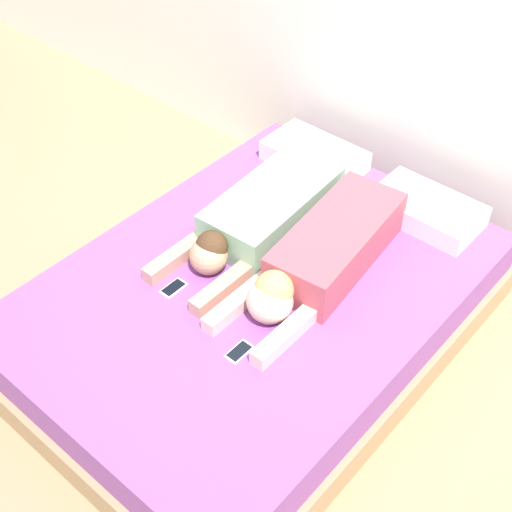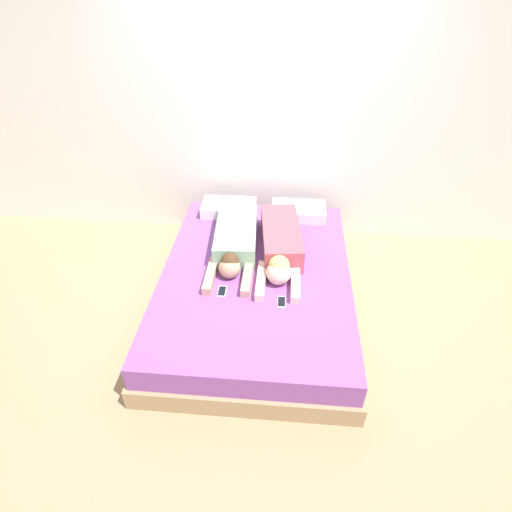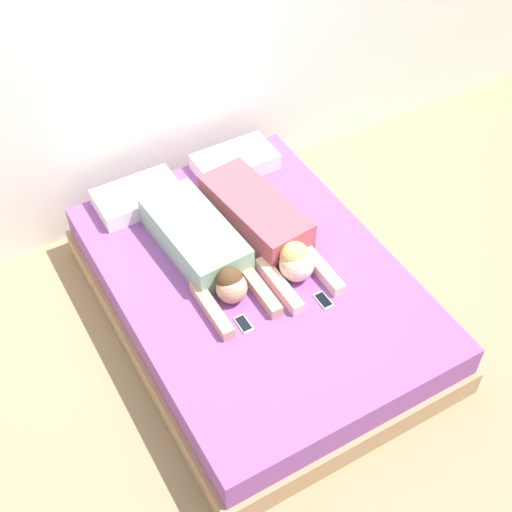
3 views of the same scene
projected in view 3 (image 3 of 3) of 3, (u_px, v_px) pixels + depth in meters
name	position (u px, v px, depth m)	size (l,w,h in m)	color
ground_plane	(256.00, 315.00, 4.38)	(12.00, 12.00, 0.00)	#9E8460
wall_back	(150.00, 33.00, 4.17)	(12.00, 0.06, 2.60)	white
bed	(256.00, 296.00, 4.24)	(1.61, 2.19, 0.39)	tan
pillow_head_left	(138.00, 197.00, 4.46)	(0.53, 0.31, 0.11)	white
pillow_head_right	(235.00, 162.00, 4.70)	(0.53, 0.31, 0.11)	white
person_left	(202.00, 246.00, 4.12)	(0.40, 1.08, 0.20)	#8CBF99
person_right	(265.00, 225.00, 4.22)	(0.40, 1.12, 0.23)	#B24C59
cell_phone_left	(243.00, 324.00, 3.85)	(0.06, 0.12, 0.01)	silver
cell_phone_right	(323.00, 300.00, 3.96)	(0.06, 0.12, 0.01)	silver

